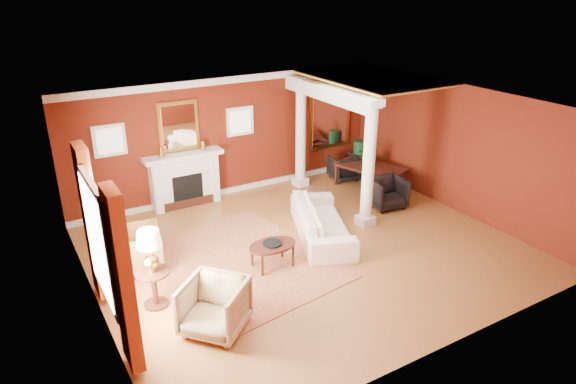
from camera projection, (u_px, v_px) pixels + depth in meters
ground at (307, 249)px, 10.26m from camera, size 8.00×8.00×0.00m
room_shell at (309, 154)px, 9.48m from camera, size 8.04×7.04×2.92m
fireplace at (185, 179)px, 12.03m from camera, size 1.85×0.42×1.29m
overmantel_mirror at (179, 126)px, 11.66m from camera, size 0.95×0.07×1.15m
flank_window_left at (109, 140)px, 10.98m from camera, size 0.70×0.07×0.70m
flank_window_right at (240, 121)px, 12.43m from camera, size 0.70×0.07×0.70m
left_window at (104, 248)px, 7.41m from camera, size 0.21×2.55×2.60m
column_front at (369, 163)px, 10.75m from camera, size 0.36×0.36×2.80m
column_back at (301, 132)px, 12.89m from camera, size 0.36×0.36×2.80m
header_beam at (327, 93)px, 11.55m from camera, size 0.30×3.20×0.32m
amber_ceiling at (372, 78)px, 11.88m from camera, size 2.30×3.40×0.04m
dining_mirror at (330, 117)px, 13.76m from camera, size 1.30×0.07×1.70m
chandelier at (371, 104)px, 12.18m from camera, size 0.60×0.62×0.75m
crown_trim at (229, 80)px, 11.91m from camera, size 8.00×0.08×0.16m
base_trim at (234, 189)px, 12.99m from camera, size 8.00×0.08×0.12m
rug at (245, 260)px, 9.86m from camera, size 3.20×3.97×0.01m
sofa at (322, 216)px, 10.58m from camera, size 1.58×2.52×0.95m
armchair_leopard at (136, 248)px, 9.39m from camera, size 0.98×1.02×0.90m
armchair_stripe at (214, 305)px, 7.75m from camera, size 1.22×1.22×0.92m
coffee_table at (272, 246)px, 9.49m from camera, size 0.93×0.93×0.47m
coffee_book at (269, 240)px, 9.41m from camera, size 0.16×0.04×0.21m
side_table at (151, 257)px, 8.17m from camera, size 0.55×0.55×1.39m
dining_table at (371, 170)px, 13.08m from camera, size 1.11×1.81×0.95m
dining_chair_near at (387, 191)px, 12.01m from camera, size 0.86×0.82×0.79m
dining_chair_far at (344, 166)px, 13.69m from camera, size 0.79×0.75×0.72m
green_urn at (359, 161)px, 14.01m from camera, size 0.41×0.41×0.97m
potted_plant at (369, 144)px, 12.80m from camera, size 0.72×0.75×0.46m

